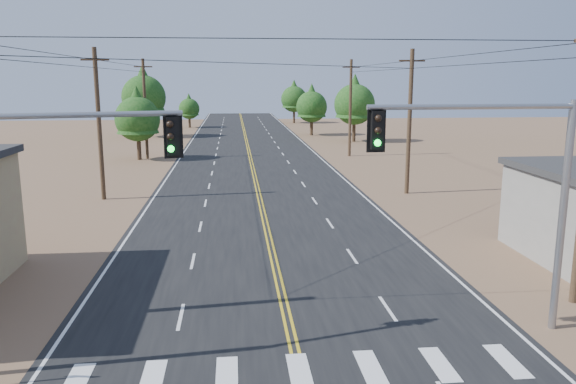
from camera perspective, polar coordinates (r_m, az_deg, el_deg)
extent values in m
cube|color=black|center=(37.02, -2.81, -1.03)|extent=(15.00, 200.00, 0.02)
cylinder|color=#4C3826|center=(39.24, -18.64, 6.46)|extent=(0.30, 0.30, 10.00)
cube|color=#4C3826|center=(39.15, -19.03, 12.59)|extent=(1.80, 0.12, 0.12)
cylinder|color=#4C3826|center=(58.86, -14.31, 8.14)|extent=(0.30, 0.30, 10.00)
cube|color=#4C3826|center=(58.80, -14.51, 12.22)|extent=(1.80, 0.12, 0.12)
cylinder|color=#4C3826|center=(40.14, 12.23, 6.89)|extent=(0.30, 0.30, 10.00)
cube|color=#4C3826|center=(40.05, 12.49, 12.89)|extent=(1.80, 0.12, 0.12)
cylinder|color=#4C3826|center=(59.47, 6.35, 8.44)|extent=(0.30, 0.30, 10.00)
cube|color=#4C3826|center=(59.41, 6.44, 12.49)|extent=(1.80, 0.12, 0.12)
cylinder|color=gray|center=(16.13, -21.37, 7.28)|extent=(5.86, 1.60, 0.16)
cube|color=black|center=(16.32, -11.65, 5.60)|extent=(0.41, 0.37, 1.09)
sphere|color=black|center=(16.13, -11.91, 6.75)|extent=(0.20, 0.20, 0.20)
sphere|color=black|center=(16.16, -11.86, 5.53)|extent=(0.20, 0.20, 0.20)
sphere|color=#0CE533|center=(16.19, -11.81, 4.32)|extent=(0.20, 0.20, 0.20)
cylinder|color=gray|center=(19.59, 26.06, -2.84)|extent=(0.24, 0.24, 7.05)
cylinder|color=gray|center=(19.11, 26.98, 7.48)|extent=(0.18, 0.18, 0.60)
cylinder|color=gray|center=(17.53, 18.25, 8.23)|extent=(6.37, 0.32, 0.16)
cube|color=black|center=(16.57, 8.99, 6.23)|extent=(0.36, 0.31, 1.11)
sphere|color=black|center=(16.36, 9.17, 7.41)|extent=(0.20, 0.20, 0.20)
sphere|color=black|center=(16.39, 9.13, 6.18)|extent=(0.20, 0.20, 0.20)
sphere|color=#0CE533|center=(16.42, 9.09, 4.95)|extent=(0.20, 0.20, 0.20)
cylinder|color=#3F2D1E|center=(58.60, -14.90, 4.49)|extent=(0.42, 0.42, 2.67)
cone|color=#124112|center=(58.30, -15.09, 8.12)|extent=(4.16, 4.16, 4.75)
sphere|color=#124112|center=(58.35, -15.04, 7.17)|extent=(4.46, 4.46, 4.46)
cylinder|color=#3F2D1E|center=(81.70, -14.31, 6.70)|extent=(0.44, 0.44, 3.63)
cone|color=#124112|center=(81.48, -14.49, 10.23)|extent=(5.65, 5.65, 6.46)
sphere|color=#124112|center=(81.51, -14.44, 9.31)|extent=(6.06, 6.06, 6.06)
cylinder|color=#3F2D1E|center=(96.48, -9.97, 7.07)|extent=(0.39, 0.39, 2.07)
cone|color=#124112|center=(96.32, -10.03, 8.77)|extent=(3.22, 3.22, 3.68)
sphere|color=#124112|center=(96.35, -10.01, 8.33)|extent=(3.45, 3.45, 3.45)
cylinder|color=#3F2D1E|center=(73.86, 6.71, 6.32)|extent=(0.45, 0.45, 3.15)
cone|color=#124112|center=(73.61, 6.79, 9.71)|extent=(4.90, 4.90, 5.60)
sphere|color=#124112|center=(73.65, 6.77, 8.83)|extent=(5.25, 5.25, 5.25)
cylinder|color=#3F2D1E|center=(82.09, 2.40, 6.72)|extent=(0.45, 0.45, 2.68)
cone|color=#124112|center=(81.88, 2.42, 9.32)|extent=(4.18, 4.18, 4.77)
sphere|color=#124112|center=(81.92, 2.42, 8.65)|extent=(4.47, 4.47, 4.47)
cylinder|color=#3F2D1E|center=(105.51, 0.61, 7.81)|extent=(0.41, 0.41, 2.88)
cone|color=#124112|center=(105.34, 0.62, 9.99)|extent=(4.49, 4.49, 5.13)
sphere|color=#124112|center=(105.37, 0.62, 9.42)|extent=(4.81, 4.81, 4.81)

